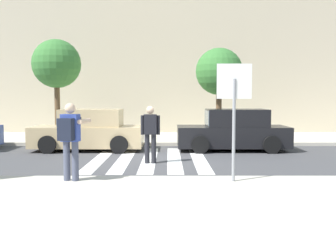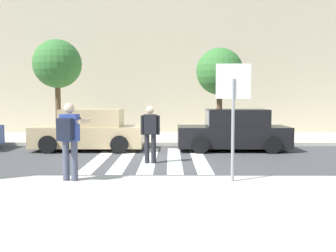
% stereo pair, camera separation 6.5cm
% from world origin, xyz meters
% --- Properties ---
extents(ground_plane, '(120.00, 120.00, 0.00)m').
position_xyz_m(ground_plane, '(0.00, 0.00, 0.00)').
color(ground_plane, '#424244').
extents(sidewalk_near, '(60.00, 6.00, 0.14)m').
position_xyz_m(sidewalk_near, '(0.00, -6.20, 0.07)').
color(sidewalk_near, beige).
rests_on(sidewalk_near, ground).
extents(sidewalk_far, '(60.00, 4.80, 0.14)m').
position_xyz_m(sidewalk_far, '(0.00, 6.00, 0.07)').
color(sidewalk_far, beige).
rests_on(sidewalk_far, ground).
extents(building_facade_far, '(56.00, 4.00, 7.20)m').
position_xyz_m(building_facade_far, '(0.00, 10.40, 3.60)').
color(building_facade_far, beige).
rests_on(building_facade_far, ground).
extents(crosswalk_stripe_0, '(0.44, 5.20, 0.01)m').
position_xyz_m(crosswalk_stripe_0, '(-1.60, 0.20, 0.00)').
color(crosswalk_stripe_0, silver).
rests_on(crosswalk_stripe_0, ground).
extents(crosswalk_stripe_1, '(0.44, 5.20, 0.01)m').
position_xyz_m(crosswalk_stripe_1, '(-0.80, 0.20, 0.00)').
color(crosswalk_stripe_1, silver).
rests_on(crosswalk_stripe_1, ground).
extents(crosswalk_stripe_2, '(0.44, 5.20, 0.01)m').
position_xyz_m(crosswalk_stripe_2, '(0.00, 0.20, 0.00)').
color(crosswalk_stripe_2, silver).
rests_on(crosswalk_stripe_2, ground).
extents(crosswalk_stripe_3, '(0.44, 5.20, 0.01)m').
position_xyz_m(crosswalk_stripe_3, '(0.80, 0.20, 0.00)').
color(crosswalk_stripe_3, silver).
rests_on(crosswalk_stripe_3, ground).
extents(crosswalk_stripe_4, '(0.44, 5.20, 0.01)m').
position_xyz_m(crosswalk_stripe_4, '(1.60, 0.20, 0.00)').
color(crosswalk_stripe_4, silver).
rests_on(crosswalk_stripe_4, ground).
extents(stop_sign, '(0.76, 0.08, 2.58)m').
position_xyz_m(stop_sign, '(2.04, -3.78, 2.02)').
color(stop_sign, gray).
rests_on(stop_sign, sidewalk_near).
extents(photographer_with_backpack, '(0.67, 0.91, 1.72)m').
position_xyz_m(photographer_with_backpack, '(-1.56, -3.77, 1.17)').
color(photographer_with_backpack, '#474C60').
rests_on(photographer_with_backpack, sidewalk_near).
extents(pedestrian_crossing, '(0.58, 0.24, 1.72)m').
position_xyz_m(pedestrian_crossing, '(0.07, -0.62, 0.97)').
color(pedestrian_crossing, '#232328').
rests_on(pedestrian_crossing, ground).
extents(parked_car_tan, '(4.10, 1.92, 1.55)m').
position_xyz_m(parked_car_tan, '(-2.36, 2.30, 0.73)').
color(parked_car_tan, tan).
rests_on(parked_car_tan, ground).
extents(parked_car_black, '(4.10, 1.92, 1.55)m').
position_xyz_m(parked_car_black, '(3.05, 2.30, 0.73)').
color(parked_car_black, black).
rests_on(parked_car_black, ground).
extents(street_tree_west, '(2.12, 2.12, 4.38)m').
position_xyz_m(street_tree_west, '(-4.28, 4.94, 3.43)').
color(street_tree_west, brown).
rests_on(street_tree_west, sidewalk_far).
extents(street_tree_center, '(1.99, 1.99, 3.93)m').
position_xyz_m(street_tree_center, '(2.76, 4.35, 3.05)').
color(street_tree_center, brown).
rests_on(street_tree_center, sidewalk_far).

